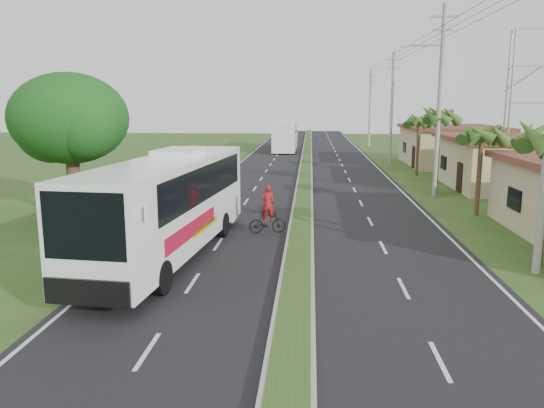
{
  "coord_description": "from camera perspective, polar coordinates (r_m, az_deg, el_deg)",
  "views": [
    {
      "loc": [
        0.4,
        -16.77,
        5.97
      ],
      "look_at": [
        -1.18,
        5.04,
        1.8
      ],
      "focal_mm": 35.0,
      "sensor_mm": 36.0,
      "label": 1
    }
  ],
  "objects": [
    {
      "name": "coach_bus_far",
      "position": [
        68.43,
        1.48,
        7.53
      ],
      "size": [
        2.78,
        12.57,
        3.66
      ],
      "rotation": [
        0.0,
        0.0,
        0.0
      ],
      "color": "white",
      "rests_on": "ground"
    },
    {
      "name": "palm_verge_b",
      "position": [
        30.18,
        21.65,
        6.98
      ],
      "size": [
        2.4,
        2.4,
        5.05
      ],
      "color": "#473321",
      "rests_on": "ground"
    },
    {
      "name": "utility_pole_d",
      "position": [
        75.21,
        10.5,
        10.2
      ],
      "size": [
        1.6,
        0.28,
        10.5
      ],
      "color": "gray",
      "rests_on": "ground"
    },
    {
      "name": "palm_verge_c",
      "position": [
        36.75,
        17.58,
        8.98
      ],
      "size": [
        2.4,
        2.4,
        5.85
      ],
      "color": "#473321",
      "rests_on": "ground"
    },
    {
      "name": "lane_edge_right",
      "position": [
        37.78,
        13.69,
        1.39
      ],
      "size": [
        0.12,
        160.0,
        0.01
      ],
      "primitive_type": "cube",
      "color": "silver",
      "rests_on": "ground"
    },
    {
      "name": "road_asphalt",
      "position": [
        37.25,
        3.48,
        1.57
      ],
      "size": [
        14.0,
        160.0,
        0.02
      ],
      "primitive_type": "cube",
      "color": "black",
      "rests_on": "ground"
    },
    {
      "name": "utility_pole_b",
      "position": [
        35.69,
        17.53,
        10.77
      ],
      "size": [
        3.2,
        0.28,
        12.0
      ],
      "color": "gray",
      "rests_on": "ground"
    },
    {
      "name": "median_strip",
      "position": [
        37.24,
        3.48,
        1.71
      ],
      "size": [
        1.2,
        160.0,
        0.18
      ],
      "color": "gray",
      "rests_on": "ground"
    },
    {
      "name": "palm_verge_d",
      "position": [
        45.67,
        15.56,
        8.62
      ],
      "size": [
        2.4,
        2.4,
        5.25
      ],
      "color": "#473321",
      "rests_on": "ground"
    },
    {
      "name": "shade_tree",
      "position": [
        29.58,
        -21.11,
        8.26
      ],
      "size": [
        6.3,
        6.0,
        7.54
      ],
      "color": "#473321",
      "rests_on": "ground"
    },
    {
      "name": "lane_edge_left",
      "position": [
        37.92,
        -6.7,
        1.66
      ],
      "size": [
        0.12,
        160.0,
        0.01
      ],
      "primitive_type": "cube",
      "color": "silver",
      "rests_on": "ground"
    },
    {
      "name": "shop_mid",
      "position": [
        41.29,
        23.42,
        4.19
      ],
      "size": [
        7.6,
        10.6,
        3.67
      ],
      "color": "tan",
      "rests_on": "ground"
    },
    {
      "name": "utility_pole_c",
      "position": [
        55.36,
        12.77,
        10.23
      ],
      "size": [
        1.6,
        0.28,
        11.0
      ],
      "color": "gray",
      "rests_on": "ground"
    },
    {
      "name": "ground",
      "position": [
        17.8,
        2.64,
        -8.8
      ],
      "size": [
        180.0,
        180.0,
        0.0
      ],
      "primitive_type": "plane",
      "color": "#274B1B",
      "rests_on": "ground"
    },
    {
      "name": "shop_far",
      "position": [
        54.64,
        18.65,
        5.99
      ],
      "size": [
        8.6,
        11.6,
        3.82
      ],
      "color": "tan",
      "rests_on": "ground"
    },
    {
      "name": "motorcyclist",
      "position": [
        24.54,
        -0.48,
        -1.31
      ],
      "size": [
        1.8,
        0.86,
        2.28
      ],
      "rotation": [
        0.0,
        0.0,
        0.22
      ],
      "color": "black",
      "rests_on": "ground"
    },
    {
      "name": "coach_bus_main",
      "position": [
        20.96,
        -10.96,
        0.48
      ],
      "size": [
        3.89,
        13.05,
        4.16
      ],
      "rotation": [
        0.0,
        0.0,
        -0.1
      ],
      "color": "white",
      "rests_on": "ground"
    }
  ]
}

